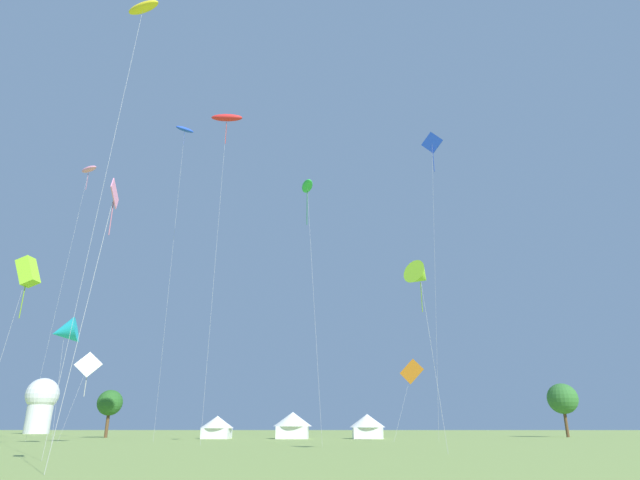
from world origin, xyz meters
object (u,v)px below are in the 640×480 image
at_px(kite_yellow_parafoil, 143,8).
at_px(kite_lime_delta, 420,276).
at_px(kite_cyan_delta, 64,332).
at_px(festival_tent_center, 217,426).
at_px(kite_blue_parafoil, 185,131).
at_px(festival_tent_left, 367,425).
at_px(kite_pink_parafoil, 89,170).
at_px(festival_tent_right, 293,424).
at_px(observatory_dome, 41,402).
at_px(kite_white_diamond, 88,366).
at_px(kite_green_parafoil, 307,187).
at_px(kite_lime_box, 28,272).
at_px(kite_pink_diamond, 113,201).
at_px(kite_red_parafoil, 227,118).
at_px(tree_distant_left, 110,403).
at_px(tree_distant_right, 563,399).
at_px(kite_blue_diamond, 432,146).
at_px(kite_orange_diamond, 412,371).

relative_size(kite_yellow_parafoil, kite_lime_delta, 2.45).
relative_size(kite_cyan_delta, festival_tent_center, 2.69).
xyz_separation_m(kite_blue_parafoil, festival_tent_left, (22.82, 12.92, -35.02)).
bearing_deg(kite_pink_parafoil, festival_tent_right, 26.10).
height_order(festival_tent_right, festival_tent_left, festival_tent_right).
distance_m(kite_blue_parafoil, observatory_dome, 73.43).
relative_size(kite_white_diamond, kite_green_parafoil, 0.37).
xyz_separation_m(kite_lime_box, festival_tent_right, (18.95, 31.13, -11.20)).
xyz_separation_m(kite_white_diamond, kite_pink_diamond, (15.63, -34.40, 3.28)).
relative_size(kite_red_parafoil, festival_tent_center, 7.82).
xyz_separation_m(kite_red_parafoil, kite_pink_diamond, (1.52, -27.61, -21.69)).
bearing_deg(kite_yellow_parafoil, festival_tent_left, 67.00).
distance_m(festival_tent_left, tree_distant_left, 36.06).
relative_size(observatory_dome, tree_distant_right, 1.45).
bearing_deg(kite_red_parafoil, tree_distant_left, 125.35).
xyz_separation_m(kite_white_diamond, kite_blue_diamond, (38.69, 7.17, 29.26)).
distance_m(kite_green_parafoil, kite_red_parafoil, 12.57).
xyz_separation_m(kite_lime_box, kite_red_parafoil, (12.94, 8.72, 19.37)).
bearing_deg(kite_red_parafoil, kite_lime_box, -146.03).
relative_size(kite_cyan_delta, festival_tent_right, 2.30).
height_order(kite_orange_diamond, festival_tent_right, kite_orange_diamond).
height_order(kite_blue_diamond, festival_tent_right, kite_blue_diamond).
relative_size(kite_green_parafoil, tree_distant_left, 3.79).
bearing_deg(observatory_dome, kite_orange_diamond, -37.19).
bearing_deg(kite_blue_parafoil, tree_distant_left, 124.05).
xyz_separation_m(kite_pink_parafoil, festival_tent_center, (15.48, 12.29, -30.05)).
bearing_deg(observatory_dome, festival_tent_right, -36.62).
relative_size(kite_blue_parafoil, tree_distant_right, 5.00).
bearing_deg(kite_red_parafoil, kite_yellow_parafoil, -96.41).
height_order(kite_green_parafoil, tree_distant_left, kite_green_parafoil).
relative_size(kite_blue_diamond, tree_distant_right, 5.19).
height_order(kite_pink_diamond, tree_distant_right, kite_pink_diamond).
bearing_deg(kite_yellow_parafoil, kite_lime_box, 136.22).
distance_m(kite_green_parafoil, tree_distant_left, 45.60).
bearing_deg(kite_lime_box, tree_distant_right, 35.68).
xyz_separation_m(kite_white_diamond, kite_lime_box, (1.18, -15.51, 5.59)).
bearing_deg(kite_lime_delta, kite_red_parafoil, 140.67).
bearing_deg(kite_blue_diamond, kite_green_parafoil, -135.27).
height_order(kite_blue_diamond, festival_tent_center, kite_blue_diamond).
bearing_deg(kite_blue_diamond, festival_tent_left, 137.17).
bearing_deg(kite_green_parafoil, tree_distant_left, 133.74).
height_order(kite_pink_diamond, tree_distant_left, kite_pink_diamond).
bearing_deg(tree_distant_right, festival_tent_left, -160.59).
xyz_separation_m(kite_yellow_parafoil, kite_red_parafoil, (2.14, 19.06, 3.25)).
bearing_deg(kite_pink_diamond, festival_tent_right, 84.86).
relative_size(kite_yellow_parafoil, kite_blue_diamond, 0.77).
distance_m(kite_cyan_delta, festival_tent_left, 37.55).
bearing_deg(kite_blue_diamond, kite_pink_parafoil, -174.96).
relative_size(kite_blue_parafoil, festival_tent_right, 7.56).
relative_size(kite_blue_diamond, festival_tent_right, 7.85).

